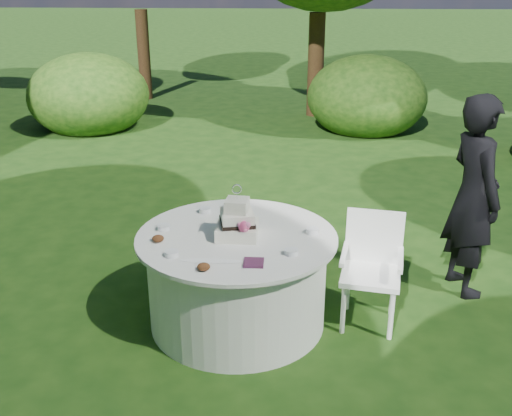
# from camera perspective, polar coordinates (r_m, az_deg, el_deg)

# --- Properties ---
(ground) EXTENTS (80.00, 80.00, 0.00)m
(ground) POSITION_cam_1_polar(r_m,az_deg,el_deg) (4.99, -1.75, -10.67)
(ground) COLOR #17380F
(ground) RESTS_ON ground
(napkins) EXTENTS (0.14, 0.14, 0.02)m
(napkins) POSITION_cam_1_polar(r_m,az_deg,el_deg) (4.18, -0.22, -5.22)
(napkins) COLOR #4E213F
(napkins) RESTS_ON table
(feather_plume) EXTENTS (0.48, 0.07, 0.01)m
(feather_plume) POSITION_cam_1_polar(r_m,az_deg,el_deg) (4.23, -4.20, -5.05)
(feather_plume) COLOR white
(feather_plume) RESTS_ON table
(guest) EXTENTS (0.56, 0.72, 1.76)m
(guest) POSITION_cam_1_polar(r_m,az_deg,el_deg) (5.42, 20.00, 1.05)
(guest) COLOR black
(guest) RESTS_ON ground
(table) EXTENTS (1.56, 1.56, 0.77)m
(table) POSITION_cam_1_polar(r_m,az_deg,el_deg) (4.79, -1.80, -6.76)
(table) COLOR silver
(table) RESTS_ON ground
(cake) EXTENTS (0.32, 0.33, 0.43)m
(cake) POSITION_cam_1_polar(r_m,az_deg,el_deg) (4.56, -1.79, -1.40)
(cake) COLOR silver
(cake) RESTS_ON table
(chair) EXTENTS (0.54, 0.53, 0.91)m
(chair) POSITION_cam_1_polar(r_m,az_deg,el_deg) (4.86, 10.99, -4.99)
(chair) COLOR white
(chair) RESTS_ON ground
(votives) EXTENTS (1.27, 0.93, 0.04)m
(votives) POSITION_cam_1_polar(r_m,az_deg,el_deg) (4.60, -2.67, -2.47)
(votives) COLOR white
(votives) RESTS_ON table
(petal_cups) EXTENTS (0.50, 0.53, 0.05)m
(petal_cups) POSITION_cam_1_polar(r_m,az_deg,el_deg) (4.33, -7.28, -4.17)
(petal_cups) COLOR #562D16
(petal_cups) RESTS_ON table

